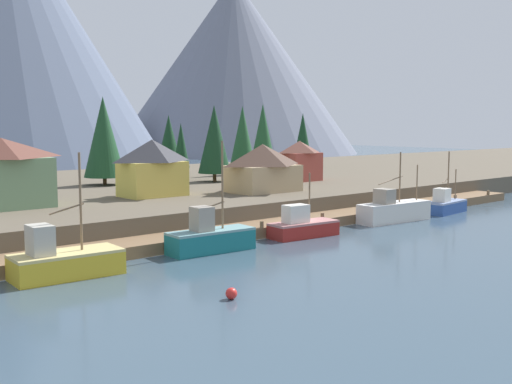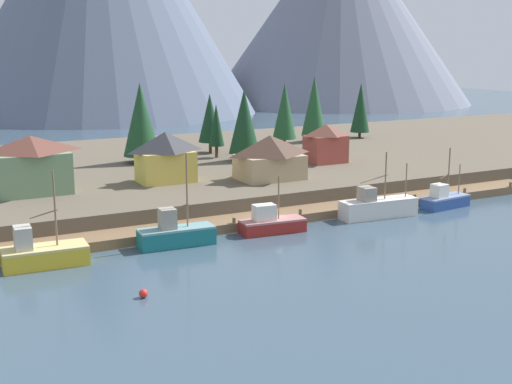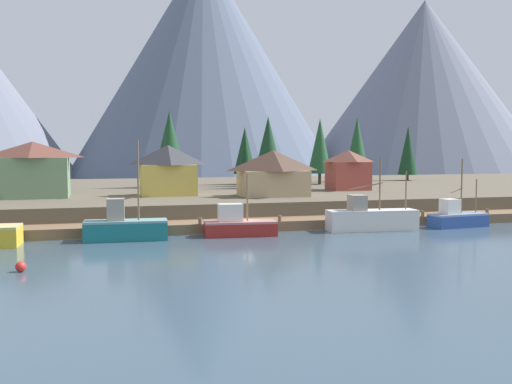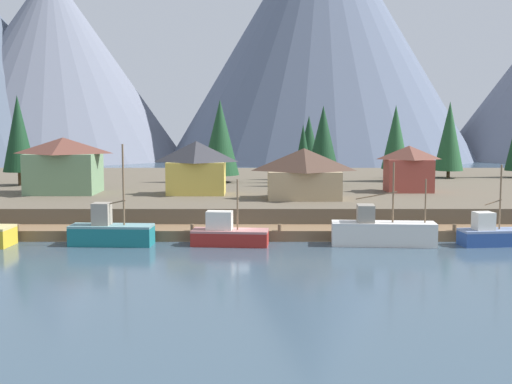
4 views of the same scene
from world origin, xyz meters
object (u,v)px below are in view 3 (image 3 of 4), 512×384
(fishing_boat_red, at_px, (238,225))
(conifer_far_right, at_px, (357,146))
(house_yellow, at_px, (168,170))
(conifer_mid_right, at_px, (408,150))
(house_green, at_px, (33,169))
(house_tan, at_px, (273,173))
(fishing_boat_blue, at_px, (457,218))
(house_red, at_px, (348,170))
(conifer_near_left, at_px, (320,146))
(conifer_centre, at_px, (245,155))
(channel_buoy, at_px, (21,267))
(conifer_far_left, at_px, (245,151))
(fishing_boat_teal, at_px, (125,227))
(fishing_boat_white, at_px, (371,218))
(conifer_near_right, at_px, (170,146))
(conifer_back_right, at_px, (268,148))

(fishing_boat_red, bearing_deg, conifer_far_right, 57.78)
(house_yellow, distance_m, conifer_mid_right, 51.27)
(house_green, height_order, house_tan, house_green)
(fishing_boat_blue, distance_m, house_red, 21.95)
(conifer_near_left, xyz_separation_m, conifer_centre, (-13.08, -2.32, -1.36))
(conifer_mid_right, xyz_separation_m, channel_buoy, (-59.24, -53.02, -7.61))
(house_tan, bearing_deg, house_green, 168.98)
(conifer_centre, xyz_separation_m, conifer_far_left, (1.17, 4.88, 0.59))
(fishing_boat_red, bearing_deg, house_yellow, 108.66)
(fishing_boat_red, distance_m, conifer_far_right, 51.74)
(fishing_boat_teal, height_order, house_tan, fishing_boat_teal)
(fishing_boat_blue, height_order, house_yellow, house_yellow)
(fishing_boat_red, relative_size, fishing_boat_blue, 0.97)
(conifer_near_left, bearing_deg, fishing_boat_blue, -87.39)
(channel_buoy, bearing_deg, conifer_centre, 59.10)
(conifer_near_left, distance_m, conifer_far_left, 12.21)
(fishing_boat_white, distance_m, fishing_boat_blue, 9.94)
(house_green, height_order, conifer_near_right, conifer_near_right)
(conifer_centre, bearing_deg, conifer_near_right, 176.02)
(fishing_boat_white, relative_size, conifer_mid_right, 0.93)
(house_red, height_order, house_tan, house_red)
(conifer_far_right, relative_size, channel_buoy, 16.18)
(fishing_boat_blue, xyz_separation_m, conifer_near_right, (-26.05, 33.58, 7.73))
(conifer_mid_right, relative_size, conifer_centre, 1.23)
(fishing_boat_red, distance_m, house_red, 30.09)
(fishing_boat_white, distance_m, conifer_far_left, 38.43)
(conifer_mid_right, bearing_deg, channel_buoy, -138.17)
(house_yellow, xyz_separation_m, conifer_near_left, (26.43, 16.49, 3.04))
(conifer_centre, bearing_deg, house_yellow, -133.28)
(channel_buoy, bearing_deg, fishing_boat_blue, 15.86)
(conifer_back_right, bearing_deg, house_yellow, -148.79)
(conifer_far_right, bearing_deg, fishing_boat_white, -113.25)
(house_red, relative_size, conifer_near_left, 0.53)
(conifer_mid_right, bearing_deg, conifer_near_right, -170.07)
(house_tan, height_order, channel_buoy, house_tan)
(fishing_boat_teal, xyz_separation_m, fishing_boat_white, (24.13, -0.11, 0.05))
(fishing_boat_white, bearing_deg, conifer_near_left, 80.95)
(house_yellow, distance_m, house_green, 15.68)
(fishing_boat_red, height_order, conifer_mid_right, conifer_mid_right)
(house_red, height_order, conifer_near_left, conifer_near_left)
(fishing_boat_teal, xyz_separation_m, conifer_mid_right, (51.97, 41.17, 6.80))
(conifer_mid_right, bearing_deg, house_tan, -141.31)
(house_red, height_order, conifer_far_left, conifer_far_left)
(conifer_centre, relative_size, conifer_far_right, 0.71)
(conifer_near_right, xyz_separation_m, conifer_back_right, (13.63, -5.51, -0.41))
(fishing_boat_blue, relative_size, house_green, 0.86)
(house_tan, xyz_separation_m, channel_buoy, (-25.45, -25.96, -4.98))
(fishing_boat_white, bearing_deg, conifer_back_right, 99.37)
(conifer_far_left, distance_m, conifer_far_right, 21.26)
(house_green, relative_size, conifer_far_left, 0.91)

